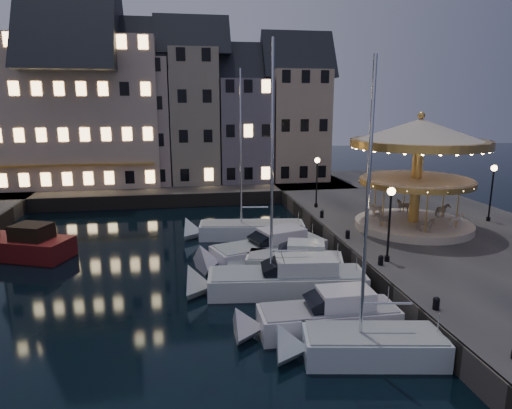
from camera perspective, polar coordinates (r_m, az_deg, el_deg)
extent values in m
plane|color=black|center=(23.97, 0.82, -11.78)|extent=(160.00, 160.00, 0.00)
cube|color=#474442|center=(34.08, 22.76, -4.12)|extent=(16.00, 56.00, 1.30)
cube|color=#474442|center=(50.48, -13.96, 1.74)|extent=(44.00, 12.00, 1.30)
cube|color=#47423A|center=(30.64, 9.93, -5.13)|extent=(0.15, 44.00, 1.30)
cube|color=#47423A|center=(44.49, -11.95, 0.39)|extent=(48.00, 0.15, 1.30)
cylinder|color=black|center=(26.46, 16.05, -6.51)|extent=(0.28, 0.28, 0.30)
cylinder|color=black|center=(25.95, 16.29, -2.86)|extent=(0.12, 0.12, 3.80)
sphere|color=#FFD18C|center=(25.50, 16.57, 1.58)|extent=(0.44, 0.44, 0.44)
cylinder|color=black|center=(38.58, 7.51, -0.10)|extent=(0.28, 0.28, 0.30)
cylinder|color=black|center=(38.24, 7.58, 2.45)|extent=(0.12, 0.12, 3.80)
sphere|color=#FFD18C|center=(37.93, 7.68, 5.50)|extent=(0.44, 0.44, 0.44)
cylinder|color=black|center=(37.98, 27.04, -1.62)|extent=(0.28, 0.28, 0.30)
cylinder|color=black|center=(37.63, 27.31, 0.97)|extent=(0.12, 0.12, 3.80)
sphere|color=#FFD18C|center=(37.32, 27.62, 4.05)|extent=(0.44, 0.44, 0.44)
cylinder|color=black|center=(21.28, 21.58, -11.60)|extent=(0.28, 0.28, 0.40)
sphere|color=black|center=(21.19, 21.63, -11.05)|extent=(0.30, 0.30, 0.30)
cylinder|color=black|center=(25.77, 15.32, -6.87)|extent=(0.28, 0.28, 0.40)
sphere|color=black|center=(25.70, 15.35, -6.41)|extent=(0.30, 0.30, 0.30)
cylinder|color=black|center=(30.14, 11.38, -3.80)|extent=(0.28, 0.28, 0.40)
sphere|color=black|center=(30.08, 11.40, -3.40)|extent=(0.30, 0.30, 0.30)
cylinder|color=black|center=(35.15, 8.23, -1.31)|extent=(0.28, 0.28, 0.40)
sphere|color=black|center=(35.10, 8.24, -0.96)|extent=(0.30, 0.30, 0.30)
cube|color=gray|center=(53.85, -26.57, 8.05)|extent=(5.00, 8.00, 11.00)
cube|color=gray|center=(52.51, -20.87, 9.02)|extent=(5.60, 8.00, 12.00)
cube|color=#B39B8F|center=(51.66, -14.23, 9.96)|extent=(6.20, 8.00, 13.00)
cube|color=gray|center=(51.51, -7.76, 10.78)|extent=(5.00, 8.00, 14.00)
cube|color=slate|center=(52.04, -1.63, 9.26)|extent=(5.60, 8.00, 11.00)
cube|color=tan|center=(53.18, 4.93, 9.83)|extent=(6.20, 8.00, 12.00)
cube|color=beige|center=(52.44, -20.95, 10.65)|extent=(16.00, 9.00, 15.00)
cube|color=silver|center=(19.38, 14.45, -17.05)|extent=(5.75, 3.00, 1.30)
cube|color=#929895|center=(19.06, 14.57, -15.30)|extent=(5.45, 2.79, 0.10)
cylinder|color=silver|center=(17.24, 13.68, -1.25)|extent=(0.14, 0.14, 9.58)
cube|color=silver|center=(21.00, 8.99, -14.32)|extent=(6.13, 2.05, 1.30)
cube|color=gray|center=(20.71, 9.06, -12.67)|extent=(5.82, 1.89, 0.10)
cube|color=silver|center=(20.76, 11.07, -11.38)|extent=(2.33, 1.53, 0.80)
cube|color=black|center=(20.43, 7.76, -11.97)|extent=(1.07, 1.43, 0.89)
cube|color=silver|center=(24.67, 3.84, -9.94)|extent=(8.51, 3.36, 1.30)
cube|color=gray|center=(24.42, 3.87, -8.49)|extent=(8.07, 3.12, 0.10)
cube|color=silver|center=(24.40, 6.22, -7.47)|extent=(3.33, 2.18, 0.80)
cube|color=black|center=(24.23, 2.31, -7.80)|extent=(1.54, 1.85, 1.02)
cylinder|color=silver|center=(22.92, 2.01, 4.52)|extent=(0.14, 0.14, 11.15)
cube|color=silver|center=(27.30, 4.76, -7.67)|extent=(5.96, 3.56, 1.30)
cube|color=#949593|center=(27.07, 4.79, -6.34)|extent=(5.65, 3.32, 0.10)
cube|color=silver|center=(26.93, 6.24, -5.51)|extent=(2.48, 2.12, 0.80)
cube|color=black|center=(26.98, 3.85, -5.66)|extent=(1.36, 1.71, 0.85)
cube|color=silver|center=(29.53, 1.68, -6.03)|extent=(7.79, 4.65, 1.30)
cube|color=gray|center=(29.33, 1.69, -4.79)|extent=(7.38, 4.35, 0.10)
cube|color=silver|center=(29.63, 3.19, -3.75)|extent=(3.25, 2.63, 0.80)
cube|color=black|center=(28.95, 0.67, -4.33)|extent=(1.71, 2.03, 0.97)
cube|color=silver|center=(34.19, -0.53, -3.40)|extent=(7.98, 3.29, 1.30)
cube|color=#959895|center=(34.01, -0.53, -2.31)|extent=(7.57, 3.05, 0.10)
cylinder|color=silver|center=(33.03, -1.90, 6.41)|extent=(0.14, 0.14, 10.43)
cube|color=maroon|center=(34.02, -28.01, -4.84)|extent=(8.08, 5.33, 1.50)
cube|color=black|center=(32.76, -26.22, -3.10)|extent=(2.77, 2.54, 1.02)
cylinder|color=beige|center=(33.71, 19.01, -2.41)|extent=(7.95, 7.95, 0.50)
cylinder|color=gold|center=(33.04, 19.43, 3.17)|extent=(0.70, 0.70, 6.16)
cylinder|color=beige|center=(33.05, 19.41, 3.01)|extent=(7.35, 7.35, 0.18)
cylinder|color=gold|center=(33.08, 19.39, 2.70)|extent=(7.63, 7.63, 0.35)
cone|color=beige|center=(32.70, 19.84, 8.67)|extent=(9.14, 9.14, 1.59)
cylinder|color=gold|center=(32.76, 19.73, 7.20)|extent=(9.14, 9.14, 0.50)
sphere|color=gold|center=(32.66, 19.97, 10.41)|extent=(0.50, 0.50, 0.50)
imported|color=beige|center=(35.54, 22.25, -0.67)|extent=(1.66, 1.20, 0.99)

